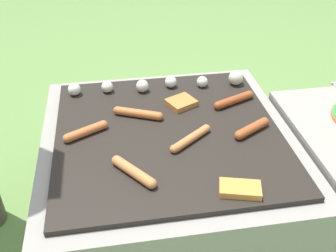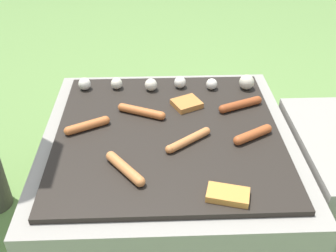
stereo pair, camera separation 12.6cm
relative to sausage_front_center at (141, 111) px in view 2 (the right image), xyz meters
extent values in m
plane|color=#608442|center=(0.09, -0.10, -0.37)|extent=(14.00, 14.00, 0.00)
cube|color=gray|center=(0.09, -0.10, -0.20)|extent=(0.82, 0.82, 0.34)
cube|color=black|center=(0.09, -0.10, -0.02)|extent=(0.72, 0.72, 0.02)
cylinder|color=#C6753D|center=(0.15, -0.16, 0.00)|extent=(0.13, 0.11, 0.03)
sphere|color=#C6753D|center=(0.21, -0.12, 0.00)|extent=(0.03, 0.03, 0.03)
sphere|color=#C6753D|center=(0.09, -0.21, 0.00)|extent=(0.03, 0.03, 0.03)
cylinder|color=#C6753D|center=(-0.04, -0.29, 0.00)|extent=(0.11, 0.13, 0.03)
sphere|color=#C6753D|center=(-0.08, -0.24, 0.00)|extent=(0.03, 0.03, 0.03)
sphere|color=#C6753D|center=(0.00, -0.35, 0.00)|extent=(0.03, 0.03, 0.03)
cylinder|color=#B7602D|center=(-0.17, -0.08, 0.00)|extent=(0.13, 0.08, 0.03)
sphere|color=#B7602D|center=(-0.12, -0.05, 0.00)|extent=(0.03, 0.03, 0.03)
sphere|color=#B7602D|center=(-0.23, -0.11, 0.00)|extent=(0.03, 0.03, 0.03)
cylinder|color=#93421E|center=(0.35, 0.03, 0.00)|extent=(0.14, 0.08, 0.03)
sphere|color=#93421E|center=(0.41, 0.06, 0.00)|extent=(0.03, 0.03, 0.03)
sphere|color=#93421E|center=(0.28, 0.00, 0.00)|extent=(0.03, 0.03, 0.03)
cylinder|color=#B7602D|center=(0.00, 0.00, 0.00)|extent=(0.15, 0.08, 0.03)
sphere|color=#B7602D|center=(-0.07, 0.03, 0.00)|extent=(0.03, 0.03, 0.03)
sphere|color=#B7602D|center=(0.07, -0.03, 0.00)|extent=(0.03, 0.03, 0.03)
cylinder|color=#A34C23|center=(0.35, -0.15, 0.00)|extent=(0.12, 0.08, 0.03)
sphere|color=#A34C23|center=(0.30, -0.18, 0.00)|extent=(0.03, 0.03, 0.03)
sphere|color=#A34C23|center=(0.41, -0.12, 0.00)|extent=(0.03, 0.03, 0.03)
cube|color=#D18438|center=(0.23, -0.40, 0.00)|extent=(0.12, 0.09, 0.02)
cube|color=#B27033|center=(0.16, 0.05, 0.00)|extent=(0.12, 0.11, 0.02)
sphere|color=silver|center=(-0.22, 0.18, 0.01)|extent=(0.05, 0.05, 0.05)
sphere|color=beige|center=(-0.10, 0.19, 0.01)|extent=(0.04, 0.04, 0.04)
sphere|color=beige|center=(0.03, 0.17, 0.01)|extent=(0.05, 0.05, 0.05)
sphere|color=silver|center=(0.14, 0.19, 0.01)|extent=(0.04, 0.04, 0.04)
sphere|color=silver|center=(0.26, 0.17, 0.01)|extent=(0.04, 0.04, 0.04)
sphere|color=beige|center=(0.40, 0.17, 0.01)|extent=(0.06, 0.06, 0.06)
camera|label=1|loc=(-0.08, -1.12, 0.74)|focal=42.00mm
camera|label=2|loc=(0.05, -1.13, 0.74)|focal=42.00mm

